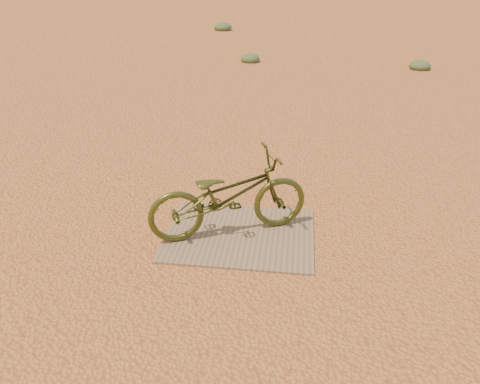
# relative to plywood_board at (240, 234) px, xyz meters

# --- Properties ---
(ground) EXTENTS (120.00, 120.00, 0.00)m
(ground) POSITION_rel_plywood_board_xyz_m (0.01, -0.31, -0.01)
(ground) COLOR #BD7D41
(ground) RESTS_ON ground
(plywood_board) EXTENTS (1.54, 1.23, 0.02)m
(plywood_board) POSITION_rel_plywood_board_xyz_m (0.00, 0.00, 0.00)
(plywood_board) COLOR #836B55
(plywood_board) RESTS_ON ground
(bicycle) EXTENTS (1.76, 1.20, 0.88)m
(bicycle) POSITION_rel_plywood_board_xyz_m (-0.12, 0.01, 0.45)
(bicycle) COLOR #3E461A
(bicycle) RESTS_ON plywood_board
(kale_a) EXTENTS (0.53, 0.53, 0.29)m
(kale_a) POSITION_rel_plywood_board_xyz_m (-0.87, 8.89, -0.01)
(kale_a) COLOR #48603E
(kale_a) RESTS_ON ground
(kale_b) EXTENTS (0.54, 0.54, 0.29)m
(kale_b) POSITION_rel_plywood_board_xyz_m (3.57, 8.52, -0.01)
(kale_b) COLOR #48603E
(kale_b) RESTS_ON ground
(kale_c) EXTENTS (0.69, 0.69, 0.38)m
(kale_c) POSITION_rel_plywood_board_xyz_m (-2.58, 14.72, -0.01)
(kale_c) COLOR #48603E
(kale_c) RESTS_ON ground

